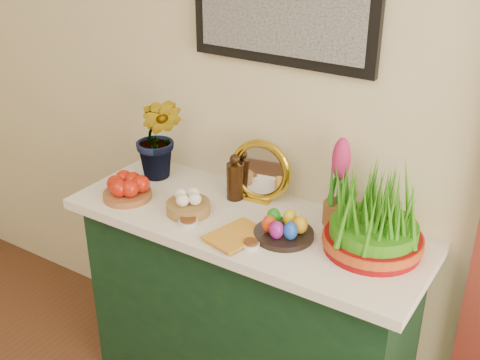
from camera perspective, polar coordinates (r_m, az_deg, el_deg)
name	(u,v)px	position (r m, az deg, el deg)	size (l,w,h in m)	color
sideboard	(247,315)	(2.54, 0.62, -12.72)	(1.30, 0.45, 0.85)	#123319
tablecloth	(247,222)	(2.29, 0.68, -4.03)	(1.40, 0.55, 0.04)	silver
hyacinth_green	(158,124)	(2.52, -7.77, 5.29)	(0.24, 0.21, 0.49)	#277E1A
apple_bowl	(127,189)	(2.44, -10.68, -0.83)	(0.20, 0.20, 0.10)	brown
garlic_basket	(188,204)	(2.30, -4.94, -2.27)	(0.17, 0.17, 0.09)	olive
vinegar_cruet	(235,179)	(2.38, -0.50, 0.07)	(0.07, 0.07, 0.19)	black
mirror	(260,172)	(2.36, 1.93, 0.81)	(0.26, 0.09, 0.25)	gold
book	(222,227)	(2.19, -1.75, -4.49)	(0.14, 0.20, 0.03)	orange
spice_dish_left	(188,222)	(2.24, -4.94, -3.96)	(0.07, 0.07, 0.03)	silver
spice_dish_right	(251,244)	(2.10, 1.03, -6.10)	(0.06, 0.06, 0.03)	silver
egg_plate	(283,229)	(2.15, 4.14, -4.65)	(0.27, 0.27, 0.09)	black
hyacinth_pink	(339,186)	(2.20, 9.38, -0.60)	(0.10, 0.10, 0.34)	brown
wheatgrass_sabzeh	(375,218)	(2.08, 12.68, -3.57)	(0.34, 0.34, 0.28)	maroon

